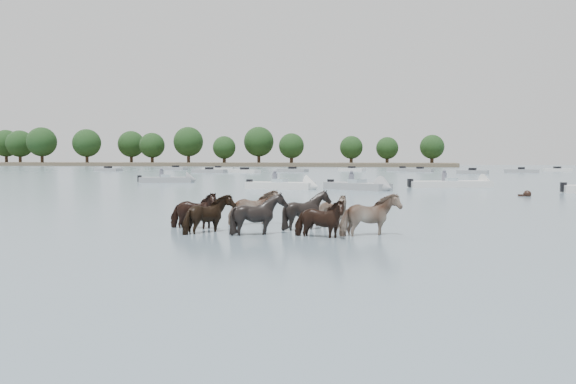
# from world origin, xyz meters

# --- Properties ---
(ground) EXTENTS (400.00, 400.00, 0.00)m
(ground) POSITION_xyz_m (0.00, 0.00, 0.00)
(ground) COLOR slate
(ground) RESTS_ON ground
(shoreline) EXTENTS (160.00, 30.00, 1.00)m
(shoreline) POSITION_xyz_m (-70.00, 150.00, 0.50)
(shoreline) COLOR #4C4233
(shoreline) RESTS_ON ground
(pony_herd) EXTENTS (7.12, 3.88, 1.43)m
(pony_herd) POSITION_xyz_m (0.41, -0.05, 0.45)
(pony_herd) COLOR black
(pony_herd) RESTS_ON ground
(swimming_pony) EXTENTS (0.72, 0.44, 0.44)m
(swimming_pony) POSITION_xyz_m (9.74, 18.75, 0.10)
(swimming_pony) COLOR black
(swimming_pony) RESTS_ON ground
(motorboat_a) EXTENTS (5.50, 2.19, 1.92)m
(motorboat_a) POSITION_xyz_m (-5.22, 22.93, 0.23)
(motorboat_a) COLOR silver
(motorboat_a) RESTS_ON ground
(motorboat_b) EXTENTS (5.39, 4.11, 1.92)m
(motorboat_b) POSITION_xyz_m (0.08, 23.06, 0.23)
(motorboat_b) COLOR gray
(motorboat_b) RESTS_ON ground
(motorboat_c) EXTENTS (6.74, 4.17, 1.92)m
(motorboat_c) POSITION_xyz_m (6.46, 28.87, 0.22)
(motorboat_c) COLOR silver
(motorboat_c) RESTS_ON ground
(motorboat_f) EXTENTS (5.28, 3.42, 1.92)m
(motorboat_f) POSITION_xyz_m (-18.39, 31.61, 0.23)
(motorboat_f) COLOR gray
(motorboat_f) RESTS_ON ground
(distant_flotilla) EXTENTS (104.95, 26.27, 0.93)m
(distant_flotilla) POSITION_xyz_m (-1.45, 77.78, 0.26)
(distant_flotilla) COLOR gray
(distant_flotilla) RESTS_ON ground
(treeline) EXTENTS (149.95, 22.78, 12.26)m
(treeline) POSITION_xyz_m (-82.44, 149.40, 6.88)
(treeline) COLOR #382619
(treeline) RESTS_ON ground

